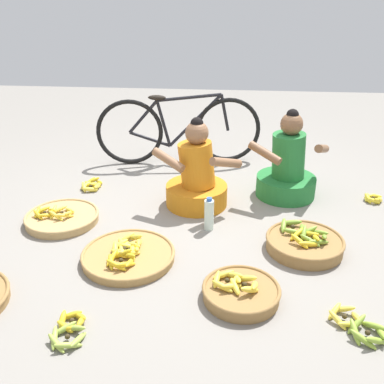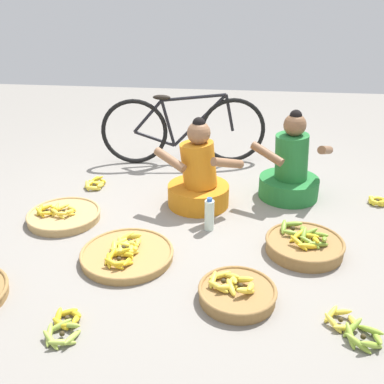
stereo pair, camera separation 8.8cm
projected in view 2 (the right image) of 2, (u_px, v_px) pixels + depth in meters
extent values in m
plane|color=gray|center=(195.00, 221.00, 3.45)|extent=(10.00, 10.00, 0.00)
cylinder|color=orange|center=(198.00, 195.00, 3.68)|extent=(0.52, 0.52, 0.18)
cylinder|color=orange|center=(199.00, 165.00, 3.56)|extent=(0.35, 0.31, 0.40)
sphere|color=#8C6042|center=(199.00, 133.00, 3.45)|extent=(0.19, 0.19, 0.19)
sphere|color=black|center=(199.00, 124.00, 3.41)|extent=(0.10, 0.10, 0.10)
cylinder|color=#8C6042|center=(170.00, 160.00, 3.45)|extent=(0.30, 0.22, 0.16)
cylinder|color=#8C6042|center=(228.00, 163.00, 3.39)|extent=(0.27, 0.26, 0.16)
cylinder|color=#237233|center=(288.00, 187.00, 3.82)|extent=(0.52, 0.52, 0.18)
cylinder|color=#237233|center=(292.00, 157.00, 3.70)|extent=(0.38, 0.36, 0.41)
sphere|color=brown|center=(295.00, 125.00, 3.58)|extent=(0.19, 0.19, 0.19)
sphere|color=black|center=(296.00, 116.00, 3.55)|extent=(0.10, 0.10, 0.10)
cylinder|color=brown|center=(267.00, 154.00, 3.54)|extent=(0.29, 0.23, 0.16)
cylinder|color=brown|center=(325.00, 150.00, 3.62)|extent=(0.18, 0.31, 0.16)
torus|color=black|center=(134.00, 132.00, 4.46)|extent=(0.68, 0.16, 0.68)
torus|color=black|center=(233.00, 131.00, 4.50)|extent=(0.68, 0.16, 0.68)
cylinder|color=black|center=(200.00, 121.00, 4.44)|extent=(0.55, 0.12, 0.55)
cylinder|color=black|center=(168.00, 123.00, 4.44)|extent=(0.15, 0.06, 0.49)
cylinder|color=black|center=(194.00, 98.00, 4.33)|extent=(0.65, 0.14, 0.08)
cylinder|color=black|center=(155.00, 139.00, 4.50)|extent=(0.42, 0.10, 0.18)
cylinder|color=black|center=(148.00, 116.00, 4.40)|extent=(0.31, 0.08, 0.35)
cylinder|color=black|center=(230.00, 113.00, 4.42)|extent=(0.12, 0.05, 0.38)
ellipsoid|color=black|center=(162.00, 97.00, 4.32)|extent=(0.18, 0.08, 0.05)
cylinder|color=#A87F47|center=(127.00, 255.00, 2.96)|extent=(0.63, 0.63, 0.05)
torus|color=#A87F47|center=(127.00, 252.00, 2.95)|extent=(0.64, 0.64, 0.02)
ellipsoid|color=yellow|center=(136.00, 248.00, 2.94)|extent=(0.06, 0.12, 0.07)
ellipsoid|color=yellow|center=(134.00, 245.00, 2.97)|extent=(0.11, 0.10, 0.07)
ellipsoid|color=yellow|center=(127.00, 244.00, 2.98)|extent=(0.12, 0.07, 0.07)
ellipsoid|color=yellow|center=(122.00, 246.00, 2.96)|extent=(0.08, 0.12, 0.07)
ellipsoid|color=yellow|center=(120.00, 250.00, 2.93)|extent=(0.07, 0.12, 0.06)
ellipsoid|color=yellow|center=(123.00, 252.00, 2.90)|extent=(0.12, 0.08, 0.06)
ellipsoid|color=yellow|center=(132.00, 252.00, 2.90)|extent=(0.11, 0.10, 0.07)
sphere|color=#382D19|center=(128.00, 249.00, 2.94)|extent=(0.03, 0.03, 0.03)
ellipsoid|color=yellow|center=(138.00, 241.00, 3.03)|extent=(0.06, 0.14, 0.07)
ellipsoid|color=yellow|center=(134.00, 236.00, 3.07)|extent=(0.14, 0.08, 0.09)
ellipsoid|color=yellow|center=(126.00, 237.00, 3.07)|extent=(0.13, 0.12, 0.08)
ellipsoid|color=yellow|center=(121.00, 243.00, 3.00)|extent=(0.11, 0.14, 0.06)
ellipsoid|color=yellow|center=(129.00, 246.00, 2.97)|extent=(0.14, 0.06, 0.07)
sphere|color=#382D19|center=(130.00, 241.00, 3.02)|extent=(0.03, 0.03, 0.03)
ellipsoid|color=yellow|center=(132.00, 247.00, 2.95)|extent=(0.06, 0.14, 0.07)
ellipsoid|color=yellow|center=(129.00, 244.00, 2.99)|extent=(0.14, 0.11, 0.08)
ellipsoid|color=yellow|center=(119.00, 244.00, 2.99)|extent=(0.13, 0.12, 0.08)
ellipsoid|color=yellow|center=(114.00, 248.00, 2.94)|extent=(0.07, 0.14, 0.08)
ellipsoid|color=yellow|center=(118.00, 252.00, 2.90)|extent=(0.14, 0.09, 0.06)
ellipsoid|color=yellow|center=(126.00, 251.00, 2.90)|extent=(0.13, 0.11, 0.08)
sphere|color=#382D19|center=(123.00, 248.00, 2.95)|extent=(0.03, 0.03, 0.03)
ellipsoid|color=gold|center=(128.00, 261.00, 2.81)|extent=(0.06, 0.15, 0.06)
ellipsoid|color=gold|center=(127.00, 254.00, 2.87)|extent=(0.14, 0.11, 0.08)
ellipsoid|color=gold|center=(121.00, 252.00, 2.88)|extent=(0.15, 0.05, 0.09)
ellipsoid|color=gold|center=(111.00, 256.00, 2.85)|extent=(0.07, 0.15, 0.08)
ellipsoid|color=gold|center=(109.00, 260.00, 2.81)|extent=(0.08, 0.15, 0.06)
ellipsoid|color=gold|center=(114.00, 264.00, 2.77)|extent=(0.15, 0.06, 0.08)
ellipsoid|color=gold|center=(124.00, 263.00, 2.78)|extent=(0.13, 0.13, 0.08)
sphere|color=#382D19|center=(119.00, 259.00, 2.83)|extent=(0.03, 0.03, 0.03)
cylinder|color=olive|center=(304.00, 246.00, 3.03)|extent=(0.53, 0.53, 0.08)
torus|color=olive|center=(305.00, 241.00, 3.01)|extent=(0.55, 0.55, 0.02)
ellipsoid|color=olive|center=(324.00, 239.00, 2.97)|extent=(0.07, 0.16, 0.10)
ellipsoid|color=olive|center=(318.00, 234.00, 3.04)|extent=(0.15, 0.11, 0.07)
ellipsoid|color=olive|center=(308.00, 233.00, 3.05)|extent=(0.16, 0.10, 0.08)
ellipsoid|color=olive|center=(304.00, 236.00, 3.01)|extent=(0.07, 0.16, 0.10)
ellipsoid|color=olive|center=(310.00, 242.00, 2.94)|extent=(0.15, 0.11, 0.07)
ellipsoid|color=olive|center=(318.00, 244.00, 2.93)|extent=(0.16, 0.08, 0.06)
sphere|color=#382D19|center=(314.00, 239.00, 2.99)|extent=(0.03, 0.03, 0.03)
ellipsoid|color=olive|center=(303.00, 230.00, 3.10)|extent=(0.05, 0.16, 0.07)
ellipsoid|color=olive|center=(292.00, 224.00, 3.18)|extent=(0.15, 0.04, 0.06)
ellipsoid|color=olive|center=(284.00, 227.00, 3.13)|extent=(0.06, 0.16, 0.08)
ellipsoid|color=olive|center=(293.00, 233.00, 3.06)|extent=(0.15, 0.05, 0.06)
sphere|color=#382D19|center=(293.00, 228.00, 3.11)|extent=(0.03, 0.03, 0.03)
ellipsoid|color=gold|center=(315.00, 240.00, 2.97)|extent=(0.05, 0.16, 0.08)
ellipsoid|color=gold|center=(309.00, 236.00, 3.02)|extent=(0.16, 0.10, 0.07)
ellipsoid|color=gold|center=(297.00, 236.00, 3.02)|extent=(0.14, 0.14, 0.08)
ellipsoid|color=gold|center=(299.00, 243.00, 2.93)|extent=(0.14, 0.13, 0.08)
ellipsoid|color=gold|center=(308.00, 246.00, 2.91)|extent=(0.16, 0.07, 0.06)
sphere|color=#382D19|center=(305.00, 240.00, 2.97)|extent=(0.03, 0.03, 0.03)
cylinder|color=olive|center=(237.00, 294.00, 2.56)|extent=(0.46, 0.46, 0.07)
torus|color=olive|center=(237.00, 289.00, 2.55)|extent=(0.47, 0.47, 0.02)
ellipsoid|color=yellow|center=(251.00, 287.00, 2.52)|extent=(0.06, 0.14, 0.08)
ellipsoid|color=yellow|center=(243.00, 280.00, 2.59)|extent=(0.14, 0.07, 0.07)
ellipsoid|color=yellow|center=(231.00, 282.00, 2.56)|extent=(0.09, 0.14, 0.07)
ellipsoid|color=yellow|center=(231.00, 287.00, 2.52)|extent=(0.09, 0.14, 0.07)
ellipsoid|color=yellow|center=(246.00, 291.00, 2.48)|extent=(0.14, 0.10, 0.09)
sphere|color=#382D19|center=(240.00, 285.00, 2.54)|extent=(0.03, 0.03, 0.03)
ellipsoid|color=yellow|center=(234.00, 280.00, 2.58)|extent=(0.06, 0.15, 0.09)
ellipsoid|color=yellow|center=(230.00, 276.00, 2.62)|extent=(0.14, 0.11, 0.08)
ellipsoid|color=yellow|center=(220.00, 275.00, 2.63)|extent=(0.15, 0.09, 0.06)
ellipsoid|color=yellow|center=(213.00, 280.00, 2.59)|extent=(0.05, 0.15, 0.06)
ellipsoid|color=yellow|center=(218.00, 287.00, 2.53)|extent=(0.14, 0.09, 0.06)
ellipsoid|color=yellow|center=(228.00, 287.00, 2.52)|extent=(0.14, 0.10, 0.07)
sphere|color=#382D19|center=(223.00, 281.00, 2.58)|extent=(0.03, 0.03, 0.03)
cylinder|color=tan|center=(64.00, 217.00, 3.45)|extent=(0.57, 0.57, 0.06)
torus|color=tan|center=(64.00, 213.00, 3.44)|extent=(0.58, 0.58, 0.02)
ellipsoid|color=yellow|center=(71.00, 211.00, 3.41)|extent=(0.05, 0.15, 0.08)
ellipsoid|color=yellow|center=(72.00, 208.00, 3.47)|extent=(0.13, 0.13, 0.06)
ellipsoid|color=yellow|center=(61.00, 208.00, 3.48)|extent=(0.13, 0.12, 0.05)
ellipsoid|color=yellow|center=(56.00, 210.00, 3.43)|extent=(0.03, 0.15, 0.08)
ellipsoid|color=yellow|center=(57.00, 214.00, 3.38)|extent=(0.15, 0.08, 0.08)
ellipsoid|color=yellow|center=(66.00, 214.00, 3.38)|extent=(0.13, 0.12, 0.08)
sphere|color=#382D19|center=(64.00, 211.00, 3.43)|extent=(0.03, 0.03, 0.03)
ellipsoid|color=gold|center=(54.00, 210.00, 3.44)|extent=(0.06, 0.13, 0.07)
ellipsoid|color=gold|center=(54.00, 208.00, 3.47)|extent=(0.12, 0.11, 0.07)
ellipsoid|color=gold|center=(45.00, 208.00, 3.48)|extent=(0.12, 0.11, 0.05)
ellipsoid|color=gold|center=(40.00, 210.00, 3.44)|extent=(0.04, 0.13, 0.06)
ellipsoid|color=gold|center=(40.00, 213.00, 3.40)|extent=(0.12, 0.10, 0.07)
ellipsoid|color=gold|center=(49.00, 213.00, 3.39)|extent=(0.12, 0.11, 0.06)
sphere|color=#382D19|center=(47.00, 210.00, 3.43)|extent=(0.03, 0.03, 0.03)
ellipsoid|color=#8CAD38|center=(377.00, 337.00, 2.25)|extent=(0.04, 0.16, 0.08)
ellipsoid|color=#8CAD38|center=(370.00, 330.00, 2.30)|extent=(0.14, 0.13, 0.08)
ellipsoid|color=#8CAD38|center=(352.00, 328.00, 2.31)|extent=(0.14, 0.13, 0.09)
ellipsoid|color=#8CAD38|center=(350.00, 336.00, 2.26)|extent=(0.06, 0.16, 0.09)
ellipsoid|color=#8CAD38|center=(358.00, 343.00, 2.21)|extent=(0.15, 0.11, 0.08)
ellipsoid|color=#8CAD38|center=(371.00, 345.00, 2.20)|extent=(0.15, 0.09, 0.09)
sphere|color=#382D19|center=(363.00, 337.00, 2.26)|extent=(0.03, 0.03, 0.03)
ellipsoid|color=yellow|center=(352.00, 320.00, 2.37)|extent=(0.03, 0.14, 0.08)
ellipsoid|color=yellow|center=(340.00, 312.00, 2.43)|extent=(0.14, 0.05, 0.07)
ellipsoid|color=yellow|center=(331.00, 314.00, 2.42)|extent=(0.11, 0.13, 0.07)
ellipsoid|color=yellow|center=(333.00, 323.00, 2.35)|extent=(0.11, 0.13, 0.08)
ellipsoid|color=yellow|center=(345.00, 328.00, 2.33)|extent=(0.14, 0.06, 0.05)
sphere|color=#382D19|center=(341.00, 320.00, 2.38)|extent=(0.03, 0.03, 0.03)
ellipsoid|color=yellow|center=(384.00, 202.00, 3.70)|extent=(0.06, 0.12, 0.07)
ellipsoid|color=yellow|center=(379.00, 199.00, 3.75)|extent=(0.12, 0.10, 0.07)
ellipsoid|color=yellow|center=(374.00, 199.00, 3.76)|extent=(0.12, 0.07, 0.06)
ellipsoid|color=yellow|center=(371.00, 200.00, 3.73)|extent=(0.07, 0.12, 0.06)
ellipsoid|color=yellow|center=(372.00, 201.00, 3.71)|extent=(0.06, 0.12, 0.08)
ellipsoid|color=yellow|center=(378.00, 203.00, 3.67)|extent=(0.12, 0.06, 0.07)
ellipsoid|color=yellow|center=(382.00, 203.00, 3.67)|extent=(0.12, 0.10, 0.08)
sphere|color=#382D19|center=(377.00, 201.00, 3.71)|extent=(0.03, 0.03, 0.03)
ellipsoid|color=gold|center=(77.00, 319.00, 2.39)|extent=(0.04, 0.12, 0.07)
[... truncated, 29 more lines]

